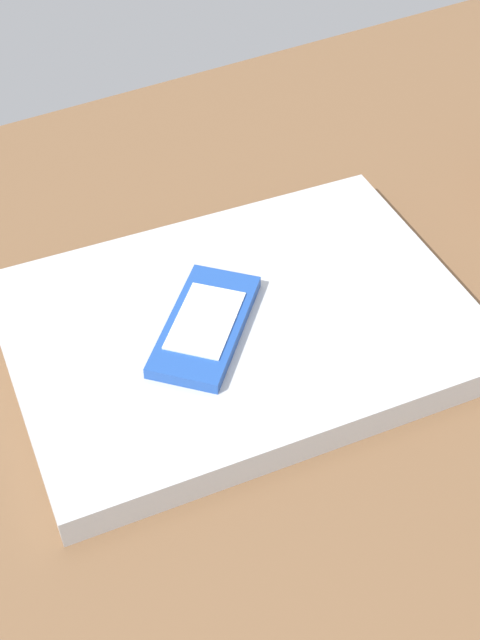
# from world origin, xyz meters

# --- Properties ---
(desk_surface) EXTENTS (1.20, 0.80, 0.03)m
(desk_surface) POSITION_xyz_m (0.00, 0.00, 0.01)
(desk_surface) COLOR brown
(desk_surface) RESTS_ON ground
(laptop_closed) EXTENTS (0.37, 0.28, 0.03)m
(laptop_closed) POSITION_xyz_m (0.09, -0.01, 0.04)
(laptop_closed) COLOR #B7BABC
(laptop_closed) RESTS_ON desk_surface
(cell_phone_on_laptop) EXTENTS (0.12, 0.12, 0.01)m
(cell_phone_on_laptop) POSITION_xyz_m (0.12, -0.01, 0.06)
(cell_phone_on_laptop) COLOR #1E479E
(cell_phone_on_laptop) RESTS_ON laptop_closed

